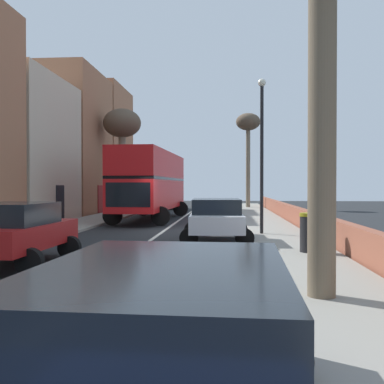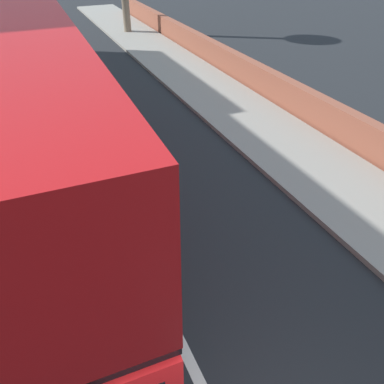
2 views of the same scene
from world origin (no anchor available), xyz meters
The scene contains 0 objects.
Camera 2 is at (-1.22, -0.82, 5.01)m, focal length 36.22 mm.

